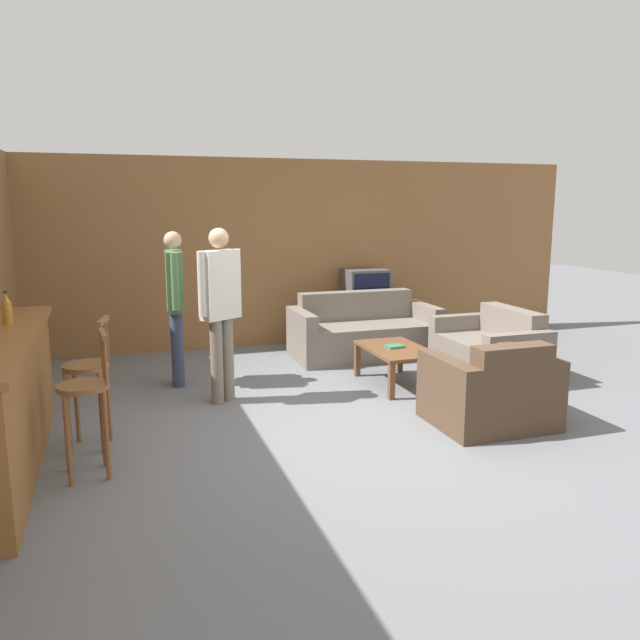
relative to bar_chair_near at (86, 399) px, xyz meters
name	(u,v)px	position (x,y,z in m)	size (l,w,h in m)	color
ground_plane	(369,428)	(2.35, 0.26, -0.59)	(24.00, 24.00, 0.00)	slate
wall_back	(271,253)	(2.35, 3.87, 0.71)	(9.40, 0.08, 2.60)	olive
bar_counter	(1,404)	(-0.61, 0.29, -0.06)	(0.55, 2.71, 1.04)	brown
bar_chair_near	(86,399)	(0.00, 0.00, 0.00)	(0.40, 0.40, 1.08)	brown
bar_chair_mid	(88,378)	(0.00, 0.59, 0.00)	(0.44, 0.44, 1.08)	brown
couch_far	(363,334)	(3.33, 2.79, -0.29)	(1.89, 0.91, 0.82)	#70665B
armchair_near	(491,393)	(3.43, 0.00, -0.29)	(1.03, 0.87, 0.81)	#4C3828
loveseat_right	(490,352)	(4.35, 1.39, -0.29)	(0.84, 1.32, 0.79)	#70665B
coffee_table	(396,353)	(3.16, 1.43, -0.23)	(0.63, 1.03, 0.42)	brown
tv_unit	(365,324)	(3.66, 3.55, -0.32)	(1.11, 0.45, 0.54)	#513823
tv	(365,287)	(3.66, 3.54, 0.22)	(0.60, 0.50, 0.52)	#4C4C4C
bottle	(7,309)	(-0.58, 0.76, 0.58)	(0.07, 0.07, 0.27)	#B27A23
book_on_table	(394,346)	(3.15, 1.45, -0.15)	(0.20, 0.18, 0.03)	#33704C
person_by_window	(175,299)	(0.86, 2.20, 0.37)	(0.20, 0.56, 1.70)	#384260
person_by_counter	(221,304)	(1.23, 1.44, 0.42)	(0.47, 0.35, 1.76)	#756B5B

